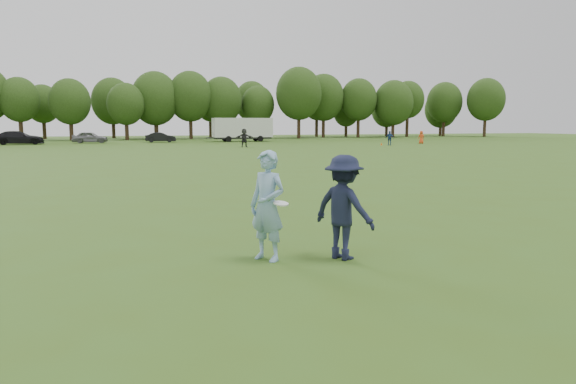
# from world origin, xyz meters

# --- Properties ---
(ground) EXTENTS (200.00, 200.00, 0.00)m
(ground) POSITION_xyz_m (0.00, 0.00, 0.00)
(ground) COLOR #3A5718
(ground) RESTS_ON ground
(thrower) EXTENTS (0.80, 0.86, 1.97)m
(thrower) POSITION_xyz_m (-0.86, 0.37, 0.99)
(thrower) COLOR #82AACA
(thrower) RESTS_ON ground
(defender) EXTENTS (1.22, 1.41, 1.89)m
(defender) POSITION_xyz_m (0.47, 0.03, 0.94)
(defender) COLOR #171B33
(defender) RESTS_ON ground
(player_far_b) EXTENTS (0.97, 0.93, 1.62)m
(player_far_b) POSITION_xyz_m (26.01, 43.14, 0.81)
(player_far_b) COLOR navy
(player_far_b) RESTS_ON ground
(player_far_c) EXTENTS (0.86, 0.67, 1.57)m
(player_far_c) POSITION_xyz_m (32.26, 46.36, 0.79)
(player_far_c) COLOR #EF4C1C
(player_far_c) RESTS_ON ground
(player_far_d) EXTENTS (1.81, 0.63, 1.93)m
(player_far_d) POSITION_xyz_m (9.45, 44.16, 0.97)
(player_far_d) COLOR #272727
(player_far_d) RESTS_ON ground
(car_d) EXTENTS (5.68, 2.88, 1.58)m
(car_d) POSITION_xyz_m (-14.03, 58.86, 0.79)
(car_d) COLOR black
(car_d) RESTS_ON ground
(car_e) EXTENTS (4.37, 2.02, 1.45)m
(car_e) POSITION_xyz_m (-6.32, 60.96, 0.73)
(car_e) COLOR slate
(car_e) RESTS_ON ground
(car_f) EXTENTS (4.08, 1.85, 1.30)m
(car_f) POSITION_xyz_m (2.34, 61.04, 0.65)
(car_f) COLOR black
(car_f) RESTS_ON ground
(field_cone) EXTENTS (0.28, 0.28, 0.30)m
(field_cone) POSITION_xyz_m (25.31, 43.67, 0.15)
(field_cone) COLOR #DF5A0B
(field_cone) RESTS_ON ground
(disc_in_play) EXTENTS (0.27, 0.27, 0.09)m
(disc_in_play) POSITION_xyz_m (-0.69, 0.12, 1.06)
(disc_in_play) COLOR white
(disc_in_play) RESTS_ON ground
(cargo_trailer) EXTENTS (9.00, 2.75, 3.20)m
(cargo_trailer) POSITION_xyz_m (13.21, 60.58, 1.78)
(cargo_trailer) COLOR silver
(cargo_trailer) RESTS_ON ground
(treeline) EXTENTS (130.35, 18.39, 11.74)m
(treeline) POSITION_xyz_m (2.81, 76.90, 6.26)
(treeline) COLOR #332114
(treeline) RESTS_ON ground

